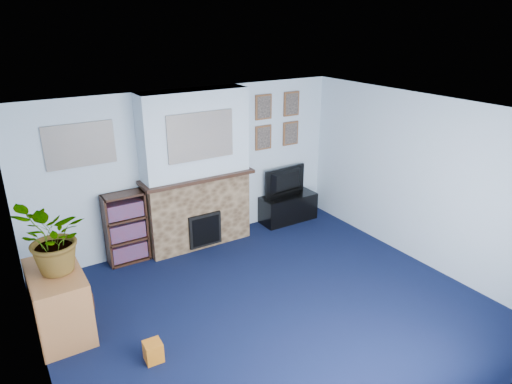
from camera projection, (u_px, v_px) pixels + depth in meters
floor at (272, 309)px, 5.59m from camera, size 5.00×4.50×0.01m
ceiling at (274, 115)px, 4.72m from camera, size 5.00×4.50×0.01m
wall_back at (191, 168)px, 6.94m from camera, size 5.00×0.04×2.40m
wall_front at (442, 328)px, 3.37m from camera, size 5.00×0.04×2.40m
wall_left at (32, 284)px, 3.93m from camera, size 0.04×4.50×2.40m
wall_right at (421, 181)px, 6.39m from camera, size 0.04×4.50×2.40m
chimney_breast at (196, 172)px, 6.78m from camera, size 1.72×0.50×2.40m
collage_main at (201, 136)px, 6.40m from camera, size 1.00×0.03×0.68m
collage_left at (80, 145)px, 5.96m from camera, size 0.90×0.03×0.58m
portrait_tl at (263, 107)px, 7.28m from camera, size 0.30×0.03×0.40m
portrait_tr at (291, 104)px, 7.55m from camera, size 0.30×0.03×0.40m
portrait_bl at (263, 138)px, 7.46m from camera, size 0.30×0.03×0.40m
portrait_br at (291, 133)px, 7.73m from camera, size 0.30×0.03×0.40m
tv_stand at (288, 208)px, 7.95m from camera, size 0.99×0.42×0.47m
television at (288, 182)px, 7.79m from camera, size 0.84×0.17×0.48m
bookshelf at (126, 229)px, 6.53m from camera, size 0.58×0.28×1.05m
sideboard at (60, 304)px, 5.09m from camera, size 0.55×0.99×0.77m
potted_plant at (53, 239)px, 4.78m from camera, size 0.83×0.89×0.81m
mantel_clock at (194, 172)px, 6.71m from camera, size 0.11×0.06×0.15m
mantel_candle at (214, 167)px, 6.87m from camera, size 0.05×0.05×0.15m
mantel_teddy at (167, 177)px, 6.50m from camera, size 0.14×0.14×0.14m
mantel_can at (235, 165)px, 7.05m from camera, size 0.06×0.06×0.13m
green_crate at (57, 322)px, 5.12m from camera, size 0.41×0.35×0.31m
toy_ball at (68, 308)px, 5.46m from camera, size 0.16×0.16×0.16m
toy_block at (153, 351)px, 4.72m from camera, size 0.19×0.19×0.22m
toy_tube at (60, 318)px, 5.31m from camera, size 0.34×0.15×0.19m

